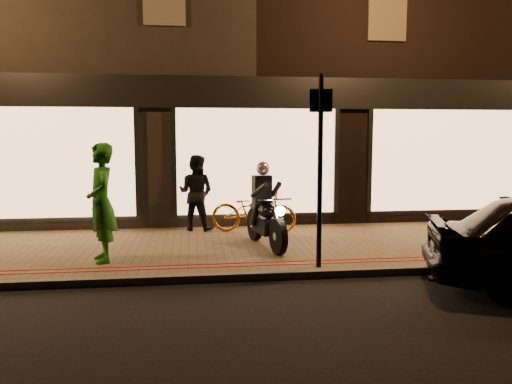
# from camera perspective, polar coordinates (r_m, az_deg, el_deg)

# --- Properties ---
(ground) EXTENTS (90.00, 90.00, 0.00)m
(ground) POSITION_cam_1_polar(r_m,az_deg,el_deg) (7.73, 3.98, -9.99)
(ground) COLOR black
(ground) RESTS_ON ground
(sidewalk) EXTENTS (50.00, 4.00, 0.12)m
(sidewalk) POSITION_cam_1_polar(r_m,az_deg,el_deg) (9.62, 1.61, -6.33)
(sidewalk) COLOR brown
(sidewalk) RESTS_ON ground
(kerb_stone) EXTENTS (50.00, 0.14, 0.12)m
(kerb_stone) POSITION_cam_1_polar(r_m,az_deg,el_deg) (7.76, 3.91, -9.46)
(kerb_stone) COLOR #59544C
(kerb_stone) RESTS_ON ground
(red_kerb_lines) EXTENTS (50.00, 0.26, 0.01)m
(red_kerb_lines) POSITION_cam_1_polar(r_m,az_deg,el_deg) (8.22, 3.22, -8.10)
(red_kerb_lines) COLOR maroon
(red_kerb_lines) RESTS_ON sidewalk
(building_row) EXTENTS (48.00, 10.11, 8.50)m
(building_row) POSITION_cam_1_polar(r_m,az_deg,el_deg) (16.46, -2.29, 13.60)
(building_row) COLOR black
(building_row) RESTS_ON ground
(motorcycle) EXTENTS (0.68, 1.93, 1.59)m
(motorcycle) POSITION_cam_1_polar(r_m,az_deg,el_deg) (9.32, 1.04, -2.52)
(motorcycle) COLOR black
(motorcycle) RESTS_ON sidewalk
(sign_post) EXTENTS (0.35, 0.10, 3.00)m
(sign_post) POSITION_cam_1_polar(r_m,az_deg,el_deg) (7.79, 7.34, 3.54)
(sign_post) COLOR black
(sign_post) RESTS_ON sidewalk
(bicycle_gold) EXTENTS (1.93, 1.16, 0.96)m
(bicycle_gold) POSITION_cam_1_polar(r_m,az_deg,el_deg) (10.67, -0.30, -2.11)
(bicycle_gold) COLOR orange
(bicycle_gold) RESTS_ON sidewalk
(person_green) EXTENTS (0.67, 0.83, 1.95)m
(person_green) POSITION_cam_1_polar(r_m,az_deg,el_deg) (8.53, -17.26, -1.18)
(person_green) COLOR #216E1D
(person_green) RESTS_ON sidewalk
(person_dark) EXTENTS (0.98, 0.89, 1.65)m
(person_dark) POSITION_cam_1_polar(r_m,az_deg,el_deg) (11.01, -6.88, -0.08)
(person_dark) COLOR black
(person_dark) RESTS_ON sidewalk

